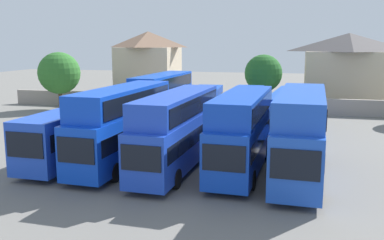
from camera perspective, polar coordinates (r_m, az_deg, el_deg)
The scene contains 15 objects.
ground at distance 44.51m, azimuth 4.61°, elevation 0.07°, with size 140.00×140.00×0.00m, color slate.
depot_boundary_wall at distance 49.49m, azimuth 5.61°, elevation 2.13°, with size 56.00×0.50×1.80m, color gray.
bus_1 at distance 29.58m, azimuth -15.13°, elevation -1.49°, with size 2.87×10.61×3.49m.
bus_2 at distance 28.03m, azimuth -9.13°, elevation -0.20°, with size 3.04×11.12×4.99m.
bus_3 at distance 26.67m, azimuth -1.97°, elevation -0.89°, with size 2.92×11.39×4.74m.
bus_4 at distance 26.34m, azimuth 6.58°, elevation -1.05°, with size 2.87×10.56×4.78m.
bus_5 at distance 25.68m, azimuth 14.09°, elevation -1.28°, with size 3.01×11.22×5.03m.
bus_6 at distance 40.59m, azimuth -3.94°, elevation 3.01°, with size 3.05×11.28×4.86m.
bus_7 at distance 39.78m, azimuth 1.34°, elevation 1.75°, with size 3.26×12.09×3.43m.
bus_8 at distance 39.45m, azimuth 6.72°, elevation 1.68°, with size 2.88×10.96×3.52m.
bus_9 at distance 38.84m, azimuth 12.52°, elevation 1.38°, with size 3.47×11.19×3.53m.
house_terrace_left at distance 60.12m, azimuth -5.75°, elevation 7.20°, with size 7.91×7.52×9.26m.
house_terrace_centre at distance 57.66m, azimuth 19.79°, elevation 6.37°, with size 10.77×7.74×8.93m.
tree_behind_wall at distance 53.12m, azimuth -17.08°, elevation 5.92°, with size 4.88×4.88×6.70m.
tree_right_of_lot at distance 51.29m, azimuth 9.37°, elevation 6.07°, with size 4.37×4.37×6.43m.
Camera 1 is at (6.95, -25.26, 7.81)m, focal length 40.52 mm.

